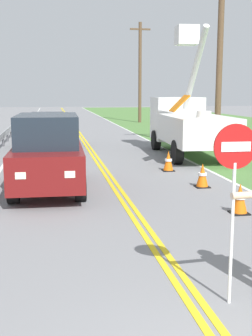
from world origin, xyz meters
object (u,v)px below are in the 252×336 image
object	(u,v)px
oncoming_sedan_second	(48,130)
utility_pole_mid	(140,71)
oncoming_suv_nearest	(48,152)
traffic_cone_tail	(168,161)
stop_sign_paddle	(234,174)
traffic_cone_mid	(202,176)
utility_bucket_truck	(187,122)
utility_pole_near	(220,52)
traffic_cone_lead	(240,199)

from	to	relation	value
oncoming_sedan_second	utility_pole_mid	size ratio (longest dim) A/B	0.48
oncoming_suv_nearest	traffic_cone_tail	xyz separation A→B (m)	(4.08, 2.35, -0.72)
stop_sign_paddle	traffic_cone_tail	bearing A→B (deg)	79.65
oncoming_suv_nearest	traffic_cone_mid	bearing A→B (deg)	-5.15
utility_bucket_truck	oncoming_sedan_second	xyz separation A→B (m)	(-6.00, 3.91, -0.58)
oncoming_suv_nearest	utility_pole_mid	xyz separation A→B (m)	(7.98, 26.82, 3.47)
oncoming_suv_nearest	utility_pole_mid	world-z (taller)	utility_pole_mid
traffic_cone_tail	traffic_cone_mid	bearing A→B (deg)	-84.31
oncoming_sedan_second	traffic_cone_mid	bearing A→B (deg)	-67.25
utility_pole_mid	traffic_cone_mid	world-z (taller)	utility_pole_mid
oncoming_suv_nearest	traffic_cone_mid	distance (m)	4.43
utility_bucket_truck	oncoming_sedan_second	world-z (taller)	utility_bucket_truck
stop_sign_paddle	utility_bucket_truck	size ratio (longest dim) A/B	0.34
utility_pole_near	traffic_cone_tail	size ratio (longest dim) A/B	12.42
utility_bucket_truck	stop_sign_paddle	bearing A→B (deg)	-105.02
stop_sign_paddle	utility_bucket_truck	xyz separation A→B (m)	(3.61, 13.44, -0.29)
stop_sign_paddle	utility_bucket_truck	world-z (taller)	utility_bucket_truck
oncoming_suv_nearest	oncoming_sedan_second	world-z (taller)	oncoming_suv_nearest
stop_sign_paddle	traffic_cone_lead	world-z (taller)	stop_sign_paddle
traffic_cone_lead	traffic_cone_tail	distance (m)	5.57
oncoming_suv_nearest	oncoming_sedan_second	xyz separation A→B (m)	(-0.06, 10.13, -0.23)
oncoming_sedan_second	utility_pole_near	size ratio (longest dim) A/B	0.48
oncoming_suv_nearest	traffic_cone_tail	world-z (taller)	oncoming_suv_nearest
oncoming_suv_nearest	utility_pole_near	world-z (taller)	utility_pole_near
stop_sign_paddle	oncoming_suv_nearest	distance (m)	7.62
utility_pole_near	traffic_cone_lead	world-z (taller)	utility_pole_near
utility_bucket_truck	traffic_cone_tail	xyz separation A→B (m)	(-1.86, -3.87, -1.08)
utility_bucket_truck	traffic_cone_tail	size ratio (longest dim) A/B	9.86
utility_pole_mid	traffic_cone_lead	xyz separation A→B (m)	(-3.74, -30.04, -4.20)
stop_sign_paddle	utility_pole_near	xyz separation A→B (m)	(5.51, 14.78, 2.82)
stop_sign_paddle	utility_bucket_truck	bearing A→B (deg)	74.98
utility_pole_mid	traffic_cone_mid	distance (m)	27.77
utility_bucket_truck	utility_pole_near	xyz separation A→B (m)	(1.91, 1.33, 3.12)
utility_pole_mid	traffic_cone_tail	size ratio (longest dim) A/B	12.43
traffic_cone_tail	traffic_cone_lead	bearing A→B (deg)	-88.32
utility_pole_near	utility_pole_mid	distance (m)	19.27
utility_pole_mid	utility_pole_near	bearing A→B (deg)	-90.41
utility_pole_mid	traffic_cone_mid	size ratio (longest dim) A/B	12.43
utility_bucket_truck	utility_pole_mid	size ratio (longest dim) A/B	0.79
oncoming_sedan_second	traffic_cone_tail	world-z (taller)	oncoming_sedan_second
oncoming_sedan_second	utility_pole_near	world-z (taller)	utility_pole_near
utility_pole_mid	stop_sign_paddle	bearing A→B (deg)	-99.43
utility_pole_near	traffic_cone_tail	distance (m)	7.67
traffic_cone_mid	utility_pole_mid	bearing A→B (deg)	82.40
oncoming_sedan_second	traffic_cone_mid	distance (m)	11.42
utility_pole_mid	traffic_cone_tail	xyz separation A→B (m)	(-3.90, -24.47, -4.20)
stop_sign_paddle	traffic_cone_tail	distance (m)	9.83
utility_pole_near	traffic_cone_lead	size ratio (longest dim) A/B	12.42
stop_sign_paddle	oncoming_sedan_second	distance (m)	17.54
stop_sign_paddle	utility_bucket_truck	distance (m)	13.92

